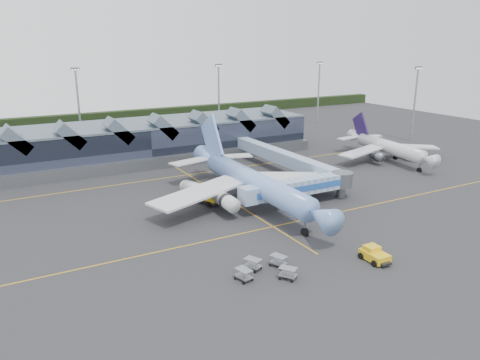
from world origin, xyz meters
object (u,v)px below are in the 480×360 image
fuel_truck (200,192)px  pushback_tug (374,255)px  main_airliner (251,181)px  jet_bridge (305,186)px  regional_jet (387,147)px

fuel_truck → pushback_tug: bearing=-92.3°
main_airliner → pushback_tug: bearing=-83.6°
fuel_truck → main_airliner: bearing=-54.9°
jet_bridge → pushback_tug: 24.63m
regional_jet → jet_bridge: (-38.98, -17.56, -0.01)m
pushback_tug → regional_jet: bearing=44.5°
fuel_truck → pushback_tug: (10.85, -35.03, -1.03)m
regional_jet → jet_bridge: regional_jet is taller
main_airliner → fuel_truck: (-7.98, 5.68, -2.53)m
regional_jet → fuel_truck: size_ratio=3.20×
regional_jet → main_airliner: bearing=-158.6°
main_airliner → jet_bridge: main_airliner is taller
main_airliner → jet_bridge: bearing=-32.1°
main_airliner → jet_bridge: (8.51, -5.52, -0.92)m
regional_jet → jet_bridge: 42.75m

